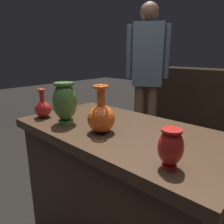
# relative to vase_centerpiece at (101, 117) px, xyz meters

# --- Properties ---
(display_plinth) EXTENTS (1.20, 0.64, 0.80)m
(display_plinth) POSITION_rel_vase_centerpiece_xyz_m (0.04, 0.12, -0.48)
(display_plinth) COLOR #422D1E
(display_plinth) RESTS_ON ground_plane
(vase_centerpiece) EXTENTS (0.14, 0.14, 0.25)m
(vase_centerpiece) POSITION_rel_vase_centerpiece_xyz_m (0.00, 0.00, 0.00)
(vase_centerpiece) COLOR #E55B1E
(vase_centerpiece) RESTS_ON display_plinth
(vase_tall_behind) EXTENTS (0.10, 0.10, 0.18)m
(vase_tall_behind) POSITION_rel_vase_centerpiece_xyz_m (-0.46, -0.07, -0.02)
(vase_tall_behind) COLOR red
(vase_tall_behind) RESTS_ON display_plinth
(vase_left_accent) EXTENTS (0.09, 0.09, 0.15)m
(vase_left_accent) POSITION_rel_vase_centerpiece_xyz_m (0.43, -0.09, -0.00)
(vase_left_accent) COLOR red
(vase_left_accent) RESTS_ON display_plinth
(vase_right_accent) EXTENTS (0.14, 0.14, 0.24)m
(vase_right_accent) POSITION_rel_vase_centerpiece_xyz_m (-0.25, -0.04, 0.05)
(vase_right_accent) COLOR #477A38
(vase_right_accent) RESTS_ON display_plinth
(visitor_near_left) EXTENTS (0.40, 0.33, 1.71)m
(visitor_near_left) POSITION_rel_vase_centerpiece_xyz_m (-0.60, 1.30, 0.13)
(visitor_near_left) COLOR brown
(visitor_near_left) RESTS_ON ground_plane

